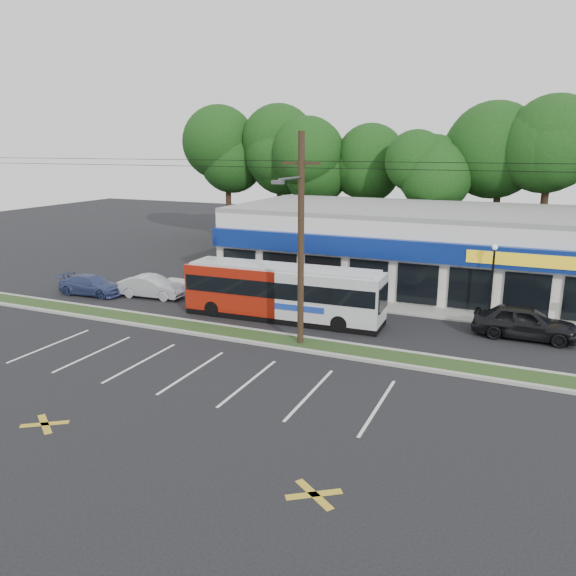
% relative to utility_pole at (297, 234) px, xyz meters
% --- Properties ---
extents(ground, '(120.00, 120.00, 0.00)m').
position_rel_utility_pole_xyz_m(ground, '(-2.83, -0.93, -5.41)').
color(ground, black).
rests_on(ground, ground).
extents(grass_strip, '(40.00, 1.60, 0.12)m').
position_rel_utility_pole_xyz_m(grass_strip, '(-2.83, 0.07, -5.35)').
color(grass_strip, '#1E3917').
rests_on(grass_strip, ground).
extents(curb_south, '(40.00, 0.25, 0.14)m').
position_rel_utility_pole_xyz_m(curb_south, '(-2.83, -0.78, -5.34)').
color(curb_south, '#9E9E93').
rests_on(curb_south, ground).
extents(curb_north, '(40.00, 0.25, 0.14)m').
position_rel_utility_pole_xyz_m(curb_north, '(-2.83, 0.92, -5.34)').
color(curb_north, '#9E9E93').
rests_on(curb_north, ground).
extents(sidewalk, '(32.00, 2.20, 0.10)m').
position_rel_utility_pole_xyz_m(sidewalk, '(2.17, 8.07, -5.36)').
color(sidewalk, '#9E9E93').
rests_on(sidewalk, ground).
extents(strip_mall, '(25.00, 12.55, 5.30)m').
position_rel_utility_pole_xyz_m(strip_mall, '(2.67, 14.99, -2.76)').
color(strip_mall, silver).
rests_on(strip_mall, ground).
extents(utility_pole, '(50.00, 2.77, 10.00)m').
position_rel_utility_pole_xyz_m(utility_pole, '(0.00, 0.00, 0.00)').
color(utility_pole, black).
rests_on(utility_pole, ground).
extents(lamp_post, '(0.30, 0.30, 4.25)m').
position_rel_utility_pole_xyz_m(lamp_post, '(8.17, 7.87, -2.74)').
color(lamp_post, black).
rests_on(lamp_post, ground).
extents(tree_line, '(46.76, 6.76, 11.83)m').
position_rel_utility_pole_xyz_m(tree_line, '(1.17, 25.07, 3.00)').
color(tree_line, black).
rests_on(tree_line, ground).
extents(metrobus, '(11.24, 2.75, 3.01)m').
position_rel_utility_pole_xyz_m(metrobus, '(-2.33, 3.57, -3.82)').
color(metrobus, maroon).
rests_on(metrobus, ground).
extents(car_dark, '(4.97, 2.06, 1.68)m').
position_rel_utility_pole_xyz_m(car_dark, '(10.02, 5.52, -4.57)').
color(car_dark, black).
rests_on(car_dark, ground).
extents(car_silver, '(4.38, 1.86, 1.41)m').
position_rel_utility_pole_xyz_m(car_silver, '(-11.83, 4.38, -4.71)').
color(car_silver, '#B5B7BE').
rests_on(car_silver, ground).
extents(car_blue, '(4.52, 2.07, 1.28)m').
position_rel_utility_pole_xyz_m(car_blue, '(-15.83, 3.35, -4.77)').
color(car_blue, navy).
rests_on(car_blue, ground).
extents(pedestrian_a, '(0.79, 0.69, 1.82)m').
position_rel_utility_pole_xyz_m(pedestrian_a, '(-0.51, 5.07, -4.50)').
color(pedestrian_a, silver).
rests_on(pedestrian_a, ground).
extents(pedestrian_b, '(0.86, 0.71, 1.59)m').
position_rel_utility_pole_xyz_m(pedestrian_b, '(-0.21, 5.07, -4.62)').
color(pedestrian_b, '#B9B1A6').
rests_on(pedestrian_b, ground).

